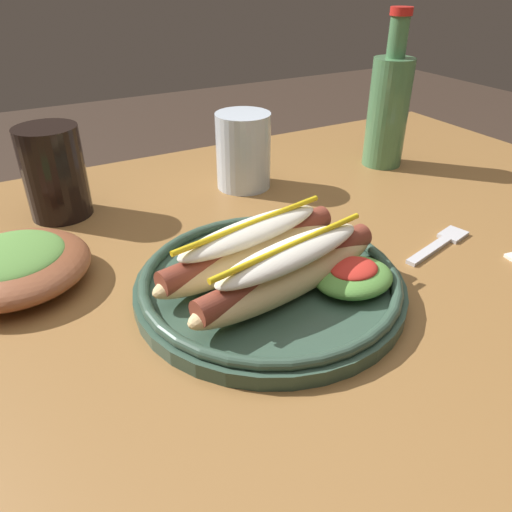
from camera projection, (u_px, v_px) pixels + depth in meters
The scene contains 7 objects.
dining_table at pixel (295, 320), 0.67m from camera, with size 1.17×0.82×0.74m.
hot_dog_plate at pixel (273, 273), 0.52m from camera, with size 0.29×0.29×0.08m.
fork at pixel (441, 243), 0.62m from camera, with size 0.12×0.05×0.00m.
soda_cup at pixel (54, 173), 0.66m from camera, with size 0.08×0.08×0.12m, color black.
water_cup at pixel (243, 151), 0.75m from camera, with size 0.08×0.08×0.11m, color silver.
glass_bottle at pixel (388, 107), 0.81m from camera, with size 0.07×0.07×0.25m.
side_bowl at pixel (14, 264), 0.53m from camera, with size 0.16×0.16×0.05m.
Camera 1 is at (-0.30, -0.44, 1.05)m, focal length 34.66 mm.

